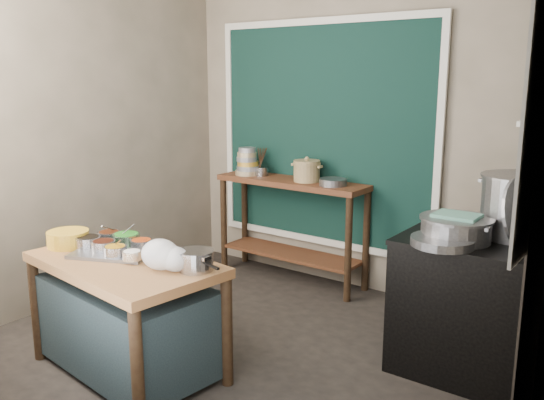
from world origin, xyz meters
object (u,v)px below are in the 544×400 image
Objects in this scene: prep_table at (127,316)px; steamer at (456,229)px; saucepan at (196,260)px; ceramic_crock at (307,172)px; stock_pot at (520,206)px; yellow_basin at (68,239)px; condiment_tray at (114,252)px; utensil_cup at (261,171)px; back_counter at (291,230)px; stove_block at (473,309)px.

steamer is (1.65, 1.20, 0.58)m from prep_table.
prep_table is at bearing -150.30° from saucepan.
stock_pot is (1.91, -0.52, 0.04)m from ceramic_crock.
saucepan is 2.02m from stock_pot.
stock_pot is at bearing 44.67° from prep_table.
prep_table is 5.01× the size of ceramic_crock.
yellow_basin is at bearing -105.24° from ceramic_crock.
condiment_tray is at bearing -95.13° from ceramic_crock.
stock_pot reaches higher than ceramic_crock.
prep_table is 2.56m from stock_pot.
yellow_basin is 0.54× the size of stock_pot.
ceramic_crock is (-0.47, 1.90, 0.22)m from saucepan.
yellow_basin is at bearing -91.43° from utensil_cup.
utensil_cup reaches higher than yellow_basin.
back_counter reaches higher than prep_table.
condiment_tray is (-0.02, -1.98, 0.29)m from back_counter.
saucepan reaches higher than stove_block.
stock_pot is at bearing 31.91° from yellow_basin.
condiment_tray is at bearing -146.84° from stove_block.
ceramic_crock is at bearing -0.39° from utensil_cup.
saucepan is 1.97m from ceramic_crock.
stove_block is 1.82× the size of condiment_tray.
prep_table is 2.53× the size of condiment_tray.
yellow_basin is at bearing -150.01° from stove_block.
saucepan reaches higher than prep_table.
ceramic_crock is 0.50× the size of stock_pot.
back_counter is 2.89× the size of stock_pot.
utensil_cup is (-2.25, 0.73, 0.57)m from stove_block.
saucepan is at bearing 8.38° from yellow_basin.
back_counter is 0.58m from ceramic_crock.
yellow_basin is at bearing -156.03° from saucepan.
utensil_cup is 2.48m from stock_pot.
stock_pot reaches higher than yellow_basin.
condiment_tray is 2.23× the size of saucepan.
ceramic_crock is 0.55× the size of steamer.
condiment_tray is at bearing -144.97° from stock_pot.
prep_table is 5.64× the size of saucepan.
utensil_cup is (-0.48, 2.03, 0.62)m from prep_table.
saucepan is (0.50, 0.12, 0.44)m from prep_table.
condiment_tray is 2.15m from steamer.
steamer is (1.79, -0.83, 0.48)m from back_counter.
ceramic_crock is at bearing 74.76° from yellow_basin.
prep_table is at bearing -143.65° from stove_block.
stock_pot reaches higher than utensil_cup.
condiment_tray is 2.03m from utensil_cup.
prep_table is at bearing -142.05° from stock_pot.
yellow_basin is 2.14m from ceramic_crock.
steamer is (1.63, -0.83, -0.08)m from ceramic_crock.
condiment_tray is (-1.92, -1.25, 0.34)m from stove_block.
saucepan is 0.44× the size of stock_pot.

